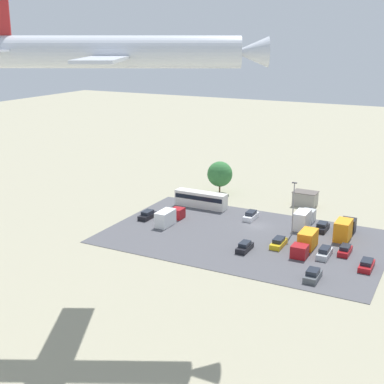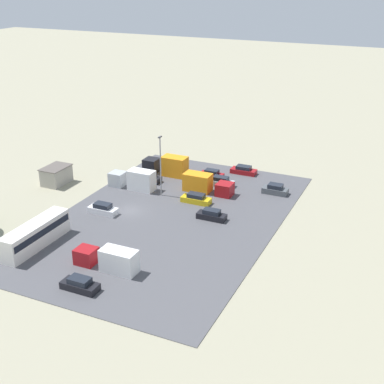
{
  "view_description": "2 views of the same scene",
  "coord_description": "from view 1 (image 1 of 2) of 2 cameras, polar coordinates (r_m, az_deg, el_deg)",
  "views": [
    {
      "loc": [
        -33.58,
        92.09,
        35.37
      ],
      "look_at": [
        2.62,
        22.28,
        12.33
      ],
      "focal_mm": 50.0,
      "sensor_mm": 36.0,
      "label": 1
    },
    {
      "loc": [
        63.84,
        39.81,
        34.98
      ],
      "look_at": [
        -3.98,
        8.77,
        3.22
      ],
      "focal_mm": 50.0,
      "sensor_mm": 36.0,
      "label": 2
    }
  ],
  "objects": [
    {
      "name": "ground_plane",
      "position": [
        104.21,
        6.95,
        -3.64
      ],
      "size": [
        400.0,
        400.0,
        0.0
      ],
      "primitive_type": "plane",
      "color": "gray"
    },
    {
      "name": "parking_lot_surface",
      "position": [
        98.26,
        5.55,
        -4.82
      ],
      "size": [
        49.89,
        31.51,
        0.08
      ],
      "color": "#4C4C51",
      "rests_on": "ground"
    },
    {
      "name": "shed_building",
      "position": [
        118.08,
        11.98,
        -0.68
      ],
      "size": [
        5.12,
        3.61,
        3.08
      ],
      "color": "#9E998E",
      "rests_on": "ground"
    },
    {
      "name": "bus",
      "position": [
        114.06,
        0.95,
        -0.74
      ],
      "size": [
        11.45,
        2.58,
        3.37
      ],
      "rotation": [
        0.0,
        0.0,
        1.57
      ],
      "color": "silver",
      "rests_on": "ground"
    },
    {
      "name": "parked_car_0",
      "position": [
        93.93,
        16.01,
        -6.0
      ],
      "size": [
        1.74,
        4.23,
        1.51
      ],
      "rotation": [
        0.0,
        0.0,
        3.14
      ],
      "color": "maroon",
      "rests_on": "ground"
    },
    {
      "name": "parked_car_1",
      "position": [
        107.81,
        -4.76,
        -2.47
      ],
      "size": [
        1.92,
        4.55,
        1.57
      ],
      "rotation": [
        0.0,
        0.0,
        3.14
      ],
      "color": "black",
      "rests_on": "ground"
    },
    {
      "name": "parked_car_2",
      "position": [
        103.62,
        13.7,
        -3.68
      ],
      "size": [
        1.97,
        4.27,
        1.6
      ],
      "rotation": [
        0.0,
        0.0,
        3.14
      ],
      "color": "black",
      "rests_on": "ground"
    },
    {
      "name": "parked_car_3",
      "position": [
        89.24,
        18.13,
        -7.4
      ],
      "size": [
        1.94,
        4.63,
        1.48
      ],
      "rotation": [
        0.0,
        0.0,
        3.14
      ],
      "color": "maroon",
      "rests_on": "ground"
    },
    {
      "name": "parked_car_4",
      "position": [
        92.08,
        5.64,
        -5.85
      ],
      "size": [
        1.74,
        4.39,
        1.56
      ],
      "color": "black",
      "rests_on": "ground"
    },
    {
      "name": "parked_car_5",
      "position": [
        83.27,
        12.75,
        -8.66
      ],
      "size": [
        1.97,
        4.14,
        1.64
      ],
      "color": "#4C5156",
      "rests_on": "ground"
    },
    {
      "name": "parked_car_6",
      "position": [
        91.85,
        13.95,
        -6.31
      ],
      "size": [
        1.77,
        4.63,
        1.65
      ],
      "rotation": [
        0.0,
        0.0,
        3.14
      ],
      "color": "#ADB2B7",
      "rests_on": "ground"
    },
    {
      "name": "parked_car_7",
      "position": [
        107.59,
        6.31,
        -2.53
      ],
      "size": [
        1.83,
        4.62,
        1.66
      ],
      "rotation": [
        0.0,
        0.0,
        3.14
      ],
      "color": "silver",
      "rests_on": "ground"
    },
    {
      "name": "parked_car_8",
      "position": [
        94.67,
        9.23,
        -5.36
      ],
      "size": [
        1.83,
        4.77,
        1.54
      ],
      "color": "gold",
      "rests_on": "ground"
    },
    {
      "name": "parked_truck_0",
      "position": [
        104.74,
        11.83,
        -2.82
      ],
      "size": [
        2.44,
        8.13,
        3.41
      ],
      "rotation": [
        0.0,
        0.0,
        3.14
      ],
      "color": "#ADB2B7",
      "rests_on": "ground"
    },
    {
      "name": "parked_truck_1",
      "position": [
        101.06,
        15.96,
        -3.78
      ],
      "size": [
        2.58,
        8.2,
        3.57
      ],
      "rotation": [
        0.0,
        0.0,
        3.14
      ],
      "color": "black",
      "rests_on": "ground"
    },
    {
      "name": "parked_truck_2",
      "position": [
        104.4,
        -2.48,
        -2.66
      ],
      "size": [
        2.33,
        8.44,
        2.95
      ],
      "rotation": [
        0.0,
        0.0,
        3.14
      ],
      "color": "maroon",
      "rests_on": "ground"
    },
    {
      "name": "parked_truck_3",
      "position": [
        93.59,
        12.01,
        -5.29
      ],
      "size": [
        2.56,
        8.42,
        3.01
      ],
      "color": "maroon",
      "rests_on": "ground"
    },
    {
      "name": "tree_near_shed",
      "position": [
        123.86,
        2.99,
        1.93
      ],
      "size": [
        5.87,
        5.87,
        7.54
      ],
      "color": "brown",
      "rests_on": "ground"
    },
    {
      "name": "light_pole_lot_centre",
      "position": [
        98.79,
        10.75,
        -1.54
      ],
      "size": [
        0.9,
        0.28,
        10.05
      ],
      "color": "gray",
      "rests_on": "ground"
    },
    {
      "name": "airplane",
      "position": [
        66.57,
        -7.16,
        14.59
      ],
      "size": [
        32.13,
        26.63,
        8.41
      ],
      "rotation": [
        0.0,
        0.0,
        2.03
      ],
      "color": "silver"
    }
  ]
}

